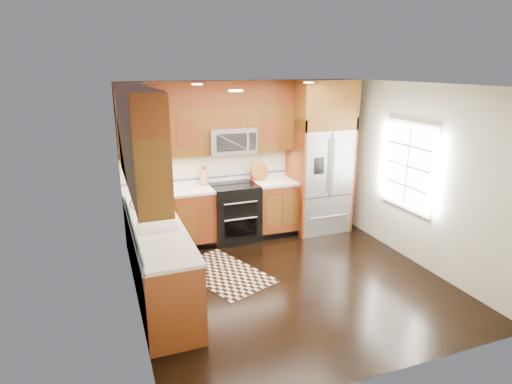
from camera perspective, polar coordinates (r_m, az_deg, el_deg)
name	(u,v)px	position (r m, az deg, el deg)	size (l,w,h in m)	color
ground	(290,280)	(5.98, 4.53, -11.67)	(4.00, 4.00, 0.00)	black
wall_back	(242,159)	(7.30, -1.89, 4.46)	(4.00, 0.02, 2.60)	beige
wall_left	(131,206)	(5.01, -16.37, -1.86)	(0.02, 4.00, 2.60)	beige
wall_right	(418,176)	(6.58, 20.80, 2.05)	(0.02, 4.00, 2.60)	beige
window	(408,166)	(6.69, 19.63, 3.28)	(0.04, 1.10, 1.30)	white
base_cabinets	(186,238)	(6.22, -9.35, -6.11)	(2.85, 3.00, 0.90)	brown
countertop	(192,204)	(6.20, -8.48, -1.55)	(2.86, 3.01, 0.04)	white
upper_cabinets	(183,126)	(6.01, -9.66, 8.67)	(2.85, 3.00, 1.15)	brown
range	(235,212)	(7.14, -2.87, -2.75)	(0.76, 0.67, 0.95)	black
microwave	(231,140)	(6.96, -3.35, 6.88)	(0.76, 0.40, 0.42)	#B2B2B7
refrigerator	(320,157)	(7.48, 8.54, 4.62)	(0.98, 0.75, 2.60)	#B2B2B7
sink_faucet	(154,223)	(5.34, -13.48, -3.98)	(0.54, 0.44, 0.37)	#B2B2B7
rug	(223,273)	(6.16, -4.36, -10.71)	(0.85, 1.42, 0.01)	black
knife_block	(204,177)	(7.09, -6.95, 2.03)	(0.15, 0.18, 0.31)	tan
utensil_crock	(254,173)	(7.35, -0.30, 2.56)	(0.12, 0.12, 0.32)	#A31425
cutting_board	(259,180)	(7.30, 0.47, 1.66)	(0.33, 0.33, 0.02)	brown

